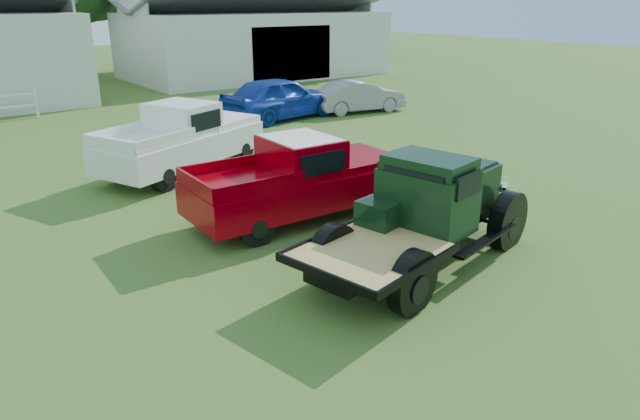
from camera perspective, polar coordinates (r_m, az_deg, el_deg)
ground at (r=10.23m, az=3.14°, el=-7.64°), size 120.00×120.00×0.00m
shed_right at (r=39.34m, az=-6.59°, el=17.01°), size 16.80×9.20×5.20m
tree_c at (r=41.35m, az=-22.67°, el=18.46°), size 5.40×5.40×9.00m
tree_e at (r=50.27m, az=2.83°, el=20.26°), size 5.70×5.70×9.50m
vintage_flatbed at (r=10.79m, az=10.28°, el=-0.26°), size 5.68×3.17×2.12m
red_pickup at (r=13.01m, az=-2.28°, el=3.18°), size 5.32×2.16×1.92m
white_pickup at (r=17.13m, az=-13.70°, el=6.94°), size 5.80×4.02×1.99m
misc_car_blue at (r=24.52m, az=-4.03°, el=11.14°), size 5.50×2.77×1.80m
misc_car_grey at (r=26.14m, az=3.91°, el=11.26°), size 4.40×2.22×1.39m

